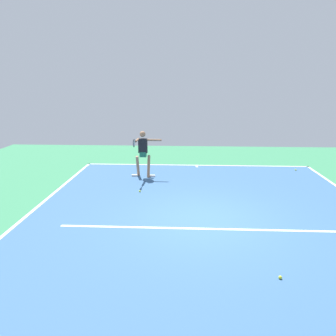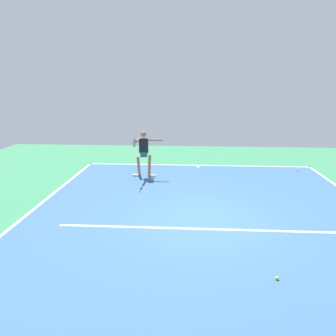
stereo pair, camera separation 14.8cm
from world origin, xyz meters
name	(u,v)px [view 2 (the right image)]	position (x,y,z in m)	size (l,w,h in m)	color
ground_plane	(203,220)	(0.00, 0.00, 0.00)	(21.88, 21.88, 0.00)	#388456
court_surface	(203,220)	(0.00, 0.00, 0.00)	(9.97, 12.52, 0.00)	#38608E
court_line_baseline_near	(198,165)	(0.00, -6.21, 0.00)	(9.97, 0.10, 0.01)	white
court_line_sideline_right	(26,215)	(4.93, 0.00, 0.00)	(0.10, 12.52, 0.01)	white
court_line_service	(204,229)	(0.00, 0.57, 0.00)	(7.48, 0.10, 0.01)	white
court_line_centre_mark	(198,166)	(0.00, -6.01, 0.00)	(0.10, 0.30, 0.01)	white
tennis_player	(144,151)	(2.17, -4.19, 1.05)	(1.20, 1.25, 1.83)	#9E7051
tennis_ball_centre_court	(277,278)	(-1.29, 2.74, 0.03)	(0.07, 0.07, 0.07)	yellow
tennis_ball_near_service_line	(297,170)	(-4.17, -5.48, 0.03)	(0.07, 0.07, 0.07)	#CCE033
tennis_ball_by_sideline	(140,191)	(2.06, -2.28, 0.03)	(0.07, 0.07, 0.07)	#C6E53D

